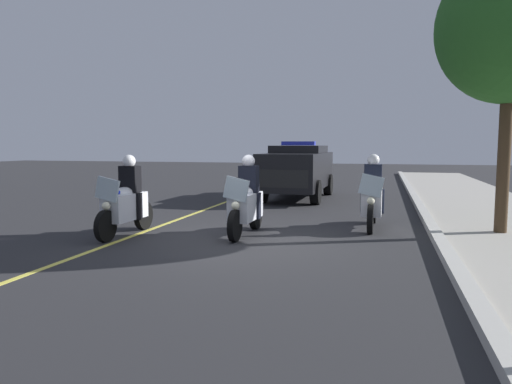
{
  "coord_description": "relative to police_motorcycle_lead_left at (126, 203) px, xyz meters",
  "views": [
    {
      "loc": [
        9.02,
        2.68,
        1.94
      ],
      "look_at": [
        -0.96,
        0.0,
        0.9
      ],
      "focal_mm": 33.28,
      "sensor_mm": 36.0,
      "label": 1
    }
  ],
  "objects": [
    {
      "name": "lane_stripe_center",
      "position": [
        -0.05,
        0.18,
        -0.7
      ],
      "size": [
        48.0,
        0.12,
        0.01
      ],
      "primitive_type": "cube",
      "color": "#E0D14C",
      "rests_on": "ground"
    },
    {
      "name": "tree_mid_block",
      "position": [
        -1.87,
        7.71,
        3.58
      ],
      "size": [
        2.93,
        2.93,
        5.74
      ],
      "color": "#42301E",
      "rests_on": "sidewalk_strip"
    },
    {
      "name": "police_motorcycle_lead_right",
      "position": [
        -0.71,
        2.47,
        0.0
      ],
      "size": [
        2.14,
        0.57,
        1.72
      ],
      "color": "black",
      "rests_on": "ground"
    },
    {
      "name": "police_suv",
      "position": [
        -7.84,
        2.33,
        0.37
      ],
      "size": [
        4.94,
        2.15,
        2.05
      ],
      "color": "black",
      "rests_on": "ground"
    },
    {
      "name": "curb_strip",
      "position": [
        -0.05,
        6.38,
        -0.62
      ],
      "size": [
        48.0,
        0.24,
        0.15
      ],
      "primitive_type": "cube",
      "color": "#B7B5AD",
      "rests_on": "ground"
    },
    {
      "name": "police_motorcycle_lead_left",
      "position": [
        0.0,
        0.0,
        0.0
      ],
      "size": [
        2.14,
        0.57,
        1.72
      ],
      "color": "black",
      "rests_on": "ground"
    },
    {
      "name": "ground_plane",
      "position": [
        -0.05,
        2.61,
        -0.7
      ],
      "size": [
        80.0,
        80.0,
        0.0
      ],
      "primitive_type": "plane",
      "color": "#28282B"
    },
    {
      "name": "police_motorcycle_trailing",
      "position": [
        -2.26,
        5.06,
        0.0
      ],
      "size": [
        2.14,
        0.57,
        1.72
      ],
      "color": "black",
      "rests_on": "ground"
    }
  ]
}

